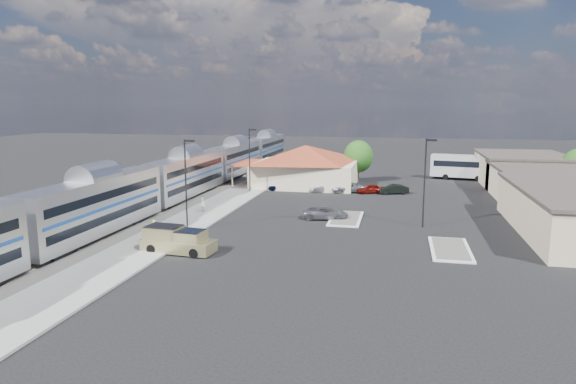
% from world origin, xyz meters
% --- Properties ---
extents(ground, '(280.00, 280.00, 0.00)m').
position_xyz_m(ground, '(0.00, 0.00, 0.00)').
color(ground, black).
rests_on(ground, ground).
extents(railbed, '(16.00, 100.00, 0.12)m').
position_xyz_m(railbed, '(-21.00, 8.00, 0.06)').
color(railbed, '#4C4944').
rests_on(railbed, ground).
extents(platform, '(5.50, 92.00, 0.18)m').
position_xyz_m(platform, '(-12.00, 6.00, 0.09)').
color(platform, gray).
rests_on(platform, ground).
extents(passenger_train, '(3.00, 104.00, 5.55)m').
position_xyz_m(passenger_train, '(-18.00, 10.49, 2.87)').
color(passenger_train, silver).
rests_on(passenger_train, ground).
extents(freight_cars, '(2.80, 46.00, 4.00)m').
position_xyz_m(freight_cars, '(-24.00, 2.26, 1.93)').
color(freight_cars, black).
rests_on(freight_cars, ground).
extents(station_depot, '(18.35, 12.24, 6.20)m').
position_xyz_m(station_depot, '(-4.56, 24.00, 3.13)').
color(station_depot, '#CAB293').
rests_on(station_depot, ground).
extents(buildings_east, '(14.40, 51.40, 4.80)m').
position_xyz_m(buildings_east, '(28.00, 14.28, 2.27)').
color(buildings_east, '#C6B28C').
rests_on(buildings_east, ground).
extents(traffic_island_south, '(3.30, 7.50, 0.21)m').
position_xyz_m(traffic_island_south, '(4.00, 2.00, 0.10)').
color(traffic_island_south, silver).
rests_on(traffic_island_south, ground).
extents(traffic_island_north, '(3.30, 7.50, 0.21)m').
position_xyz_m(traffic_island_north, '(14.00, -8.00, 0.10)').
color(traffic_island_north, silver).
rests_on(traffic_island_north, ground).
extents(lamp_plat_s, '(1.08, 0.25, 9.00)m').
position_xyz_m(lamp_plat_s, '(-10.90, -6.00, 5.34)').
color(lamp_plat_s, black).
rests_on(lamp_plat_s, ground).
extents(lamp_plat_n, '(1.08, 0.25, 9.00)m').
position_xyz_m(lamp_plat_n, '(-10.90, 16.00, 5.34)').
color(lamp_plat_n, black).
rests_on(lamp_plat_n, ground).
extents(lamp_lot, '(1.08, 0.25, 9.00)m').
position_xyz_m(lamp_lot, '(12.10, 0.00, 5.34)').
color(lamp_lot, black).
rests_on(lamp_lot, ground).
extents(tree_depot, '(4.71, 4.71, 6.63)m').
position_xyz_m(tree_depot, '(3.00, 30.00, 4.02)').
color(tree_depot, '#382314').
rests_on(tree_depot, ground).
extents(pickup_truck, '(6.39, 2.83, 2.14)m').
position_xyz_m(pickup_truck, '(-8.50, -13.63, 1.02)').
color(pickup_truck, tan).
rests_on(pickup_truck, ground).
extents(suv, '(5.14, 2.86, 1.36)m').
position_xyz_m(suv, '(1.81, 1.57, 0.68)').
color(suv, '#95969C').
rests_on(suv, ground).
extents(coach_bus, '(12.88, 5.00, 4.04)m').
position_xyz_m(coach_bus, '(20.96, 35.35, 2.33)').
color(coach_bus, silver).
rests_on(coach_bus, ground).
extents(person_a, '(0.45, 0.64, 1.68)m').
position_xyz_m(person_a, '(-12.38, -10.20, 1.02)').
color(person_a, gold).
rests_on(person_a, platform).
extents(person_b, '(0.75, 0.89, 1.63)m').
position_xyz_m(person_b, '(-12.37, 1.54, 0.99)').
color(person_b, white).
rests_on(person_b, platform).
extents(parked_car_a, '(4.13, 2.59, 1.31)m').
position_xyz_m(parked_car_a, '(-7.19, 18.89, 0.65)').
color(parked_car_a, '#0D1842').
rests_on(parked_car_a, ground).
extents(parked_car_b, '(4.12, 2.43, 1.28)m').
position_xyz_m(parked_car_b, '(-3.99, 19.19, 0.64)').
color(parked_car_b, black).
rests_on(parked_car_b, ground).
extents(parked_car_c, '(5.02, 3.31, 1.35)m').
position_xyz_m(parked_car_c, '(-0.79, 18.89, 0.68)').
color(parked_car_c, silver).
rests_on(parked_car_c, ground).
extents(parked_car_d, '(5.44, 3.69, 1.38)m').
position_xyz_m(parked_car_d, '(2.41, 19.19, 0.69)').
color(parked_car_d, '#92949A').
rests_on(parked_car_d, ground).
extents(parked_car_e, '(4.12, 2.67, 1.31)m').
position_xyz_m(parked_car_e, '(5.61, 18.89, 0.65)').
color(parked_car_e, maroon).
rests_on(parked_car_e, ground).
extents(parked_car_f, '(4.35, 2.64, 1.35)m').
position_xyz_m(parked_car_f, '(8.81, 19.19, 0.68)').
color(parked_car_f, black).
rests_on(parked_car_f, ground).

